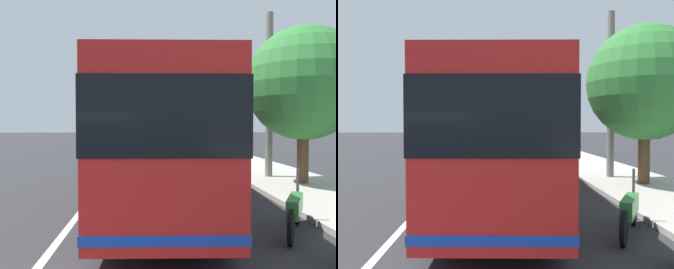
# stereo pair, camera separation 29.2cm
# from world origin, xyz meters

# --- Properties ---
(sidewalk_curb) EXTENTS (110.00, 3.60, 0.14)m
(sidewalk_curb) POSITION_xyz_m (10.00, -7.30, 0.07)
(sidewalk_curb) COLOR #B2ADA3
(sidewalk_curb) RESTS_ON ground
(lane_divider_line) EXTENTS (110.00, 0.16, 0.01)m
(lane_divider_line) POSITION_xyz_m (10.00, 0.00, 0.00)
(lane_divider_line) COLOR silver
(lane_divider_line) RESTS_ON ground
(coach_bus) EXTENTS (10.63, 2.94, 3.46)m
(coach_bus) POSITION_xyz_m (8.38, -2.20, 1.97)
(coach_bus) COLOR red
(coach_bus) RESTS_ON ground
(motorcycle_angled) EXTENTS (2.04, 1.14, 1.29)m
(motorcycle_angled) POSITION_xyz_m (5.26, -4.80, 0.49)
(motorcycle_angled) COLOR black
(motorcycle_angled) RESTS_ON ground
(car_behind_bus) EXTENTS (4.01, 1.99, 1.44)m
(car_behind_bus) POSITION_xyz_m (44.38, -1.68, 0.70)
(car_behind_bus) COLOR gold
(car_behind_bus) RESTS_ON ground
(car_oncoming) EXTENTS (4.24, 2.13, 1.46)m
(car_oncoming) POSITION_xyz_m (36.43, -2.50, 0.69)
(car_oncoming) COLOR gray
(car_oncoming) RESTS_ON ground
(car_ahead_same_lane) EXTENTS (4.01, 1.98, 1.44)m
(car_ahead_same_lane) POSITION_xyz_m (41.35, 2.98, 0.68)
(car_ahead_same_lane) COLOR black
(car_ahead_same_lane) RESTS_ON ground
(car_far_distant) EXTENTS (4.24, 2.11, 1.49)m
(car_far_distant) POSITION_xyz_m (56.74, -2.41, 0.70)
(car_far_distant) COLOR black
(car_far_distant) RESTS_ON ground
(roadside_tree_mid_block) EXTENTS (4.16, 4.16, 5.87)m
(roadside_tree_mid_block) POSITION_xyz_m (10.70, -7.44, 3.78)
(roadside_tree_mid_block) COLOR brown
(roadside_tree_mid_block) RESTS_ON ground
(utility_pole) EXTENTS (0.29, 0.29, 6.89)m
(utility_pole) POSITION_xyz_m (12.43, -6.78, 3.45)
(utility_pole) COLOR slate
(utility_pole) RESTS_ON ground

